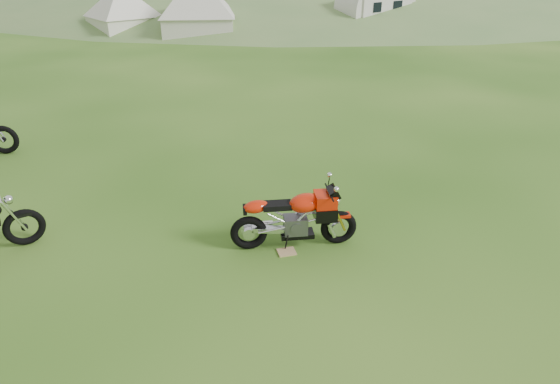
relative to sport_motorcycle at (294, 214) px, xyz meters
name	(u,v)px	position (x,y,z in m)	size (l,w,h in m)	color
ground	(271,265)	(-0.48, -0.33, -0.52)	(120.00, 120.00, 0.00)	#215111
sport_motorcycle	(294,214)	(0.00, 0.00, 0.00)	(1.72, 0.43, 1.03)	red
plywood_board	(287,252)	(-0.17, -0.13, -0.51)	(0.25, 0.20, 0.02)	tan
tent_left	(122,8)	(-0.34, 21.19, 0.73)	(2.87, 2.87, 2.49)	silver
tent_mid	(198,6)	(3.06, 18.97, 0.92)	(3.31, 3.31, 2.87)	beige
caravan	(375,12)	(11.84, 16.91, 0.48)	(4.27, 1.91, 2.00)	silver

